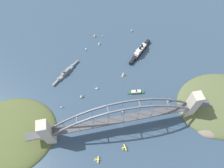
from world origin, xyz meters
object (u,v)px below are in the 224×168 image
(harbor_arch_bridge, at_px, (122,118))
(small_boat_0, at_px, (97,88))
(harbor_ferry_steamer, at_px, (136,92))
(small_boat_1, at_px, (169,99))
(small_boat_7, at_px, (86,49))
(small_boat_9, at_px, (81,96))
(ocean_liner, at_px, (140,51))
(seaplane_second_in_formation, at_px, (125,148))
(small_boat_6, at_px, (103,36))
(small_boat_4, at_px, (99,43))
(small_boat_5, at_px, (123,74))
(small_boat_2, at_px, (132,30))
(small_boat_8, at_px, (62,107))
(small_boat_3, at_px, (95,35))
(small_boat_10, at_px, (123,111))
(seaplane_taxiing_near_bridge, at_px, (97,160))
(naval_cruiser, at_px, (66,73))

(harbor_arch_bridge, bearing_deg, small_boat_0, 109.13)
(harbor_ferry_steamer, relative_size, small_boat_1, 2.79)
(small_boat_7, height_order, small_boat_9, small_boat_9)
(small_boat_0, bearing_deg, ocean_liner, 34.44)
(seaplane_second_in_formation, height_order, small_boat_6, seaplane_second_in_formation)
(small_boat_4, relative_size, small_boat_5, 0.81)
(small_boat_0, bearing_deg, harbor_arch_bridge, -70.87)
(harbor_arch_bridge, height_order, small_boat_7, harbor_arch_bridge)
(seaplane_second_in_formation, distance_m, small_boat_7, 220.98)
(small_boat_2, bearing_deg, small_boat_8, -136.02)
(seaplane_second_in_formation, relative_size, small_boat_3, 1.06)
(small_boat_10, bearing_deg, small_boat_2, 71.18)
(seaplane_taxiing_near_bridge, distance_m, small_boat_7, 228.01)
(naval_cruiser, xyz_separation_m, small_boat_1, (175.29, -96.77, 1.97))
(seaplane_second_in_formation, xyz_separation_m, small_boat_5, (30.12, 136.27, 2.74))
(naval_cruiser, height_order, small_boat_2, naval_cruiser)
(harbor_arch_bridge, distance_m, small_boat_4, 192.79)
(seaplane_taxiing_near_bridge, distance_m, small_boat_6, 265.02)
(small_boat_2, height_order, small_boat_5, small_boat_5)
(harbor_arch_bridge, bearing_deg, small_boat_2, 71.22)
(small_boat_6, bearing_deg, small_boat_0, -104.03)
(harbor_ferry_steamer, height_order, small_boat_1, small_boat_1)
(small_boat_1, distance_m, small_boat_8, 189.66)
(small_boat_7, bearing_deg, seaplane_second_in_formation, -81.65)
(small_boat_0, xyz_separation_m, small_boat_5, (54.22, 20.07, 1.78))
(harbor_ferry_steamer, relative_size, seaplane_taxiing_near_bridge, 3.19)
(naval_cruiser, bearing_deg, small_boat_3, 52.03)
(harbor_arch_bridge, height_order, small_boat_0, harbor_arch_bridge)
(harbor_ferry_steamer, relative_size, small_boat_10, 4.55)
(small_boat_0, relative_size, small_boat_7, 0.55)
(small_boat_4, xyz_separation_m, small_boat_9, (-53.25, -123.08, 0.17))
(naval_cruiser, xyz_separation_m, small_boat_9, (23.99, -58.38, 0.96))
(small_boat_5, bearing_deg, small_boat_4, 109.30)
(small_boat_0, relative_size, small_boat_4, 0.80)
(small_boat_0, distance_m, small_boat_4, 113.00)
(small_boat_7, bearing_deg, harbor_arch_bridge, -78.93)
(seaplane_taxiing_near_bridge, relative_size, small_boat_4, 1.15)
(naval_cruiser, xyz_separation_m, small_boat_6, (88.35, 88.29, -2.46))
(small_boat_4, distance_m, small_boat_10, 167.19)
(small_boat_3, relative_size, small_boat_6, 1.31)
(small_boat_4, bearing_deg, small_boat_9, -113.40)
(small_boat_1, height_order, small_boat_5, small_boat_1)
(harbor_ferry_steamer, distance_m, small_boat_2, 163.14)
(harbor_arch_bridge, height_order, seaplane_taxiing_near_bridge, harbor_arch_bridge)
(harbor_arch_bridge, xyz_separation_m, small_boat_4, (-5.23, 190.57, -28.66))
(small_boat_3, xyz_separation_m, small_boat_9, (-46.65, -148.89, -0.34))
(small_boat_1, bearing_deg, small_boat_4, 121.27)
(small_boat_6, bearing_deg, seaplane_taxiing_near_bridge, -101.63)
(harbor_arch_bridge, bearing_deg, seaplane_second_in_formation, -95.64)
(harbor_arch_bridge, height_order, small_boat_6, harbor_arch_bridge)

